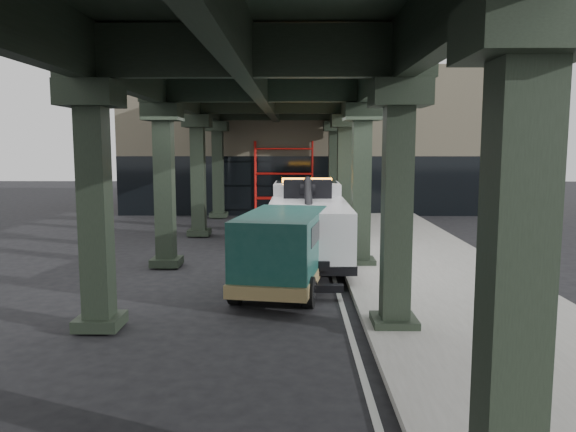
{
  "coord_description": "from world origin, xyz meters",
  "views": [
    {
      "loc": [
        0.58,
        -15.06,
        3.74
      ],
      "look_at": [
        0.38,
        1.29,
        1.7
      ],
      "focal_mm": 35.0,
      "sensor_mm": 36.0,
      "label": 1
    }
  ],
  "objects": [
    {
      "name": "sidewalk",
      "position": [
        4.5,
        2.0,
        0.07
      ],
      "size": [
        5.0,
        40.0,
        0.15
      ],
      "primitive_type": "cube",
      "color": "gray",
      "rests_on": "ground"
    },
    {
      "name": "lane_stripe",
      "position": [
        1.7,
        2.0,
        0.01
      ],
      "size": [
        0.12,
        38.0,
        0.01
      ],
      "primitive_type": "cube",
      "color": "silver",
      "rests_on": "ground"
    },
    {
      "name": "scaffolding",
      "position": [
        0.0,
        14.64,
        2.11
      ],
      "size": [
        3.08,
        0.88,
        4.0
      ],
      "color": "red",
      "rests_on": "ground"
    },
    {
      "name": "building",
      "position": [
        2.0,
        20.0,
        4.0
      ],
      "size": [
        22.0,
        10.0,
        8.0
      ],
      "primitive_type": "cube",
      "color": "#C6B793",
      "rests_on": "ground"
    },
    {
      "name": "ground",
      "position": [
        0.0,
        0.0,
        0.0
      ],
      "size": [
        90.0,
        90.0,
        0.0
      ],
      "primitive_type": "plane",
      "color": "black",
      "rests_on": "ground"
    },
    {
      "name": "viaduct",
      "position": [
        -0.4,
        2.0,
        5.46
      ],
      "size": [
        7.4,
        32.0,
        6.4
      ],
      "color": "black",
      "rests_on": "ground"
    },
    {
      "name": "tow_truck",
      "position": [
        1.0,
        3.19,
        1.34
      ],
      "size": [
        2.6,
        8.41,
        2.75
      ],
      "rotation": [
        0.0,
        0.0,
        -0.01
      ],
      "color": "black",
      "rests_on": "ground"
    },
    {
      "name": "towed_van",
      "position": [
        0.31,
        -0.63,
        1.1
      ],
      "size": [
        2.73,
        5.29,
        2.05
      ],
      "rotation": [
        0.0,
        0.0,
        -0.17
      ],
      "color": "#12413A",
      "rests_on": "ground"
    }
  ]
}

